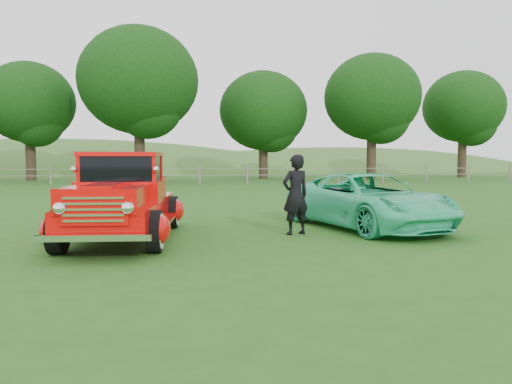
{
  "coord_description": "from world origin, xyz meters",
  "views": [
    {
      "loc": [
        -0.29,
        -9.55,
        1.68
      ],
      "look_at": [
        1.02,
        1.2,
        0.92
      ],
      "focal_mm": 35.0,
      "sensor_mm": 36.0,
      "label": 1
    }
  ],
  "objects": [
    {
      "name": "tree_near_east",
      "position": [
        5.0,
        29.0,
        5.25
      ],
      "size": [
        6.8,
        6.8,
        8.33
      ],
      "color": "black",
      "rests_on": "ground"
    },
    {
      "name": "fence_line",
      "position": [
        0.0,
        22.0,
        0.6
      ],
      "size": [
        48.0,
        0.12,
        1.2
      ],
      "color": "slate",
      "rests_on": "ground"
    },
    {
      "name": "tree_far_east",
      "position": [
        22.0,
        30.0,
        5.86
      ],
      "size": [
        6.6,
        6.6,
        8.86
      ],
      "color": "black",
      "rests_on": "ground"
    },
    {
      "name": "tree_mid_west",
      "position": [
        -12.0,
        28.0,
        5.55
      ],
      "size": [
        6.4,
        6.4,
        8.46
      ],
      "color": "black",
      "rests_on": "ground"
    },
    {
      "name": "teal_sedan",
      "position": [
        3.76,
        1.76,
        0.65
      ],
      "size": [
        3.43,
        5.11,
        1.3
      ],
      "primitive_type": "imported",
      "rotation": [
        0.0,
        0.0,
        0.3
      ],
      "color": "#33CD95",
      "rests_on": "ground"
    },
    {
      "name": "red_pickup",
      "position": [
        -1.75,
        0.82,
        0.8
      ],
      "size": [
        2.42,
        5.07,
        1.78
      ],
      "rotation": [
        0.0,
        0.0,
        -0.05
      ],
      "color": "black",
      "rests_on": "ground"
    },
    {
      "name": "tree_mid_east",
      "position": [
        13.0,
        27.0,
        6.17
      ],
      "size": [
        7.2,
        7.2,
        9.44
      ],
      "color": "black",
      "rests_on": "ground"
    },
    {
      "name": "man",
      "position": [
        1.87,
        1.03,
        0.87
      ],
      "size": [
        0.74,
        0.61,
        1.74
      ],
      "primitive_type": "imported",
      "rotation": [
        0.0,
        0.0,
        3.5
      ],
      "color": "black",
      "rests_on": "ground"
    },
    {
      "name": "ground",
      "position": [
        0.0,
        0.0,
        0.0
      ],
      "size": [
        140.0,
        140.0,
        0.0
      ],
      "primitive_type": "plane",
      "color": "#205316",
      "rests_on": "ground"
    },
    {
      "name": "tree_near_west",
      "position": [
        -4.0,
        25.0,
        6.8
      ],
      "size": [
        8.0,
        8.0,
        10.42
      ],
      "color": "black",
      "rests_on": "ground"
    },
    {
      "name": "distant_hills",
      "position": [
        -4.08,
        59.46,
        -4.55
      ],
      "size": [
        116.0,
        60.0,
        18.0
      ],
      "color": "#346726",
      "rests_on": "ground"
    }
  ]
}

